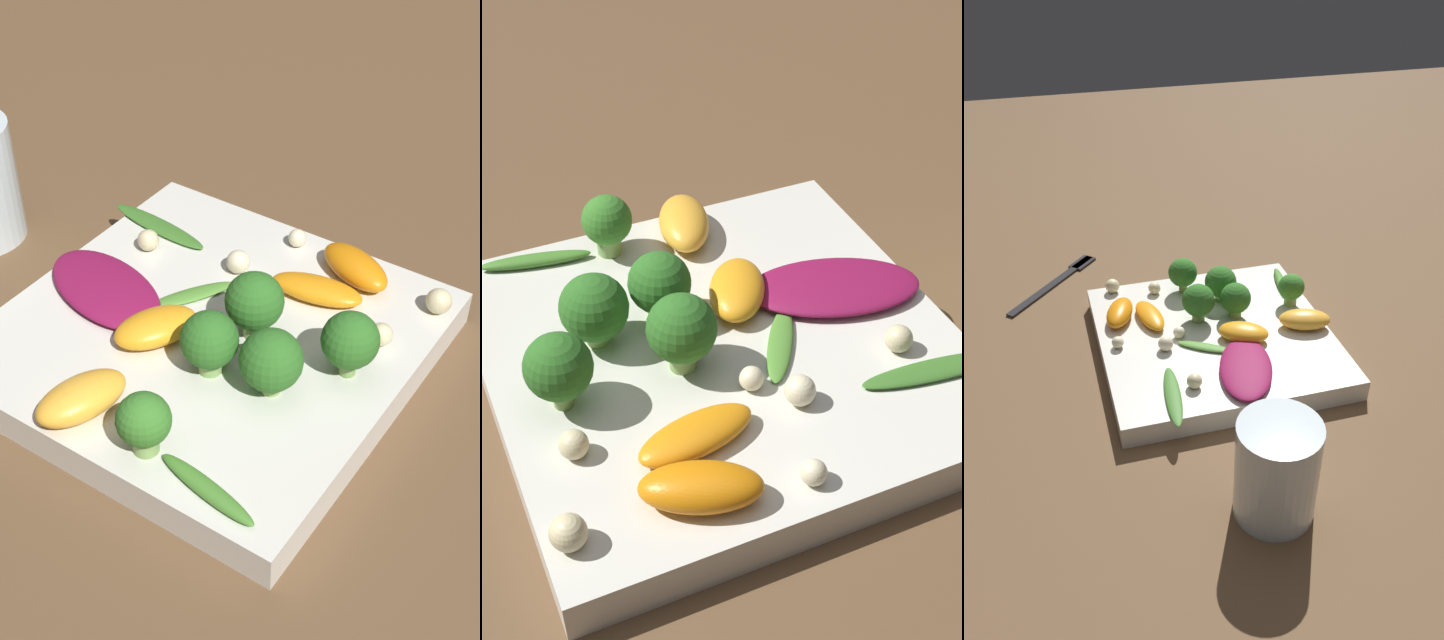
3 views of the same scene
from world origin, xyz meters
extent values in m
plane|color=brown|center=(0.00, 0.00, 0.00)|extent=(2.40, 2.40, 0.00)
cube|color=silver|center=(0.00, 0.00, 0.01)|extent=(0.26, 0.26, 0.03)
ellipsoid|color=maroon|center=(-0.01, 0.08, 0.03)|extent=(0.08, 0.12, 0.01)
ellipsoid|color=orange|center=(0.10, -0.05, 0.04)|extent=(0.05, 0.07, 0.02)
ellipsoid|color=#FCAD33|center=(-0.10, 0.02, 0.04)|extent=(0.07, 0.05, 0.02)
ellipsoid|color=orange|center=(0.07, -0.04, 0.03)|extent=(0.04, 0.07, 0.01)
ellipsoid|color=orange|center=(-0.03, 0.02, 0.03)|extent=(0.07, 0.06, 0.02)
cylinder|color=#84AD5B|center=(-0.11, -0.03, 0.03)|extent=(0.02, 0.02, 0.02)
sphere|color=#387A28|center=(-0.11, -0.03, 0.05)|extent=(0.03, 0.03, 0.03)
cylinder|color=#84AD5B|center=(0.01, -0.03, 0.03)|extent=(0.02, 0.02, 0.02)
sphere|color=#2D6B23|center=(0.01, -0.03, 0.05)|extent=(0.04, 0.04, 0.04)
cylinder|color=#84AD5B|center=(-0.03, -0.06, 0.03)|extent=(0.01, 0.01, 0.01)
sphere|color=#2D6B23|center=(-0.03, -0.06, 0.05)|extent=(0.04, 0.04, 0.04)
cylinder|color=#84AD5B|center=(-0.03, -0.02, 0.03)|extent=(0.02, 0.02, 0.02)
sphere|color=#2D6B23|center=(-0.03, -0.02, 0.05)|extent=(0.04, 0.04, 0.04)
cylinder|color=#7A9E51|center=(0.01, -0.10, 0.03)|extent=(0.01, 0.01, 0.02)
sphere|color=#2D6B23|center=(0.01, -0.10, 0.05)|extent=(0.04, 0.04, 0.04)
ellipsoid|color=#3D7528|center=(0.07, 0.10, 0.03)|extent=(0.03, 0.09, 0.00)
ellipsoid|color=#47842D|center=(-0.11, -0.08, 0.03)|extent=(0.02, 0.07, 0.01)
ellipsoid|color=#518E33|center=(0.02, 0.03, 0.03)|extent=(0.06, 0.05, 0.00)
sphere|color=beige|center=(0.06, 0.02, 0.03)|extent=(0.02, 0.02, 0.02)
sphere|color=beige|center=(0.05, -0.10, 0.03)|extent=(0.02, 0.02, 0.02)
sphere|color=beige|center=(0.10, -0.12, 0.03)|extent=(0.02, 0.02, 0.02)
sphere|color=beige|center=(0.04, 0.00, 0.03)|extent=(0.01, 0.01, 0.01)
sphere|color=beige|center=(0.05, 0.09, 0.03)|extent=(0.02, 0.02, 0.02)
sphere|color=beige|center=(0.11, 0.00, 0.03)|extent=(0.01, 0.01, 0.01)
camera|label=1|loc=(-0.36, -0.27, 0.42)|focal=50.00mm
camera|label=2|loc=(0.35, -0.15, 0.37)|focal=50.00mm
camera|label=3|loc=(0.17, 0.57, 0.45)|focal=35.00mm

